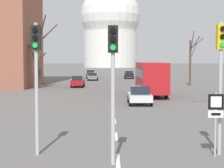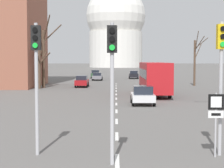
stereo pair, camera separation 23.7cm
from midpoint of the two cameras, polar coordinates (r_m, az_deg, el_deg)
lane_stripe_0 at (r=14.26m, az=1.28°, el=-11.59°), size 0.16×2.00×0.01m
lane_stripe_1 at (r=18.63m, az=1.11°, el=-7.95°), size 0.16×2.00×0.01m
lane_stripe_2 at (r=23.06m, az=1.00°, el=-5.69°), size 0.16×2.00×0.01m
lane_stripe_3 at (r=27.51m, az=0.93°, el=-4.17°), size 0.16×2.00×0.01m
lane_stripe_4 at (r=31.97m, az=0.88°, el=-3.07°), size 0.16×2.00×0.01m
lane_stripe_5 at (r=36.45m, az=0.84°, el=-2.23°), size 0.16×2.00×0.01m
lane_stripe_6 at (r=40.92m, az=0.81°, el=-1.59°), size 0.16×2.00×0.01m
lane_stripe_7 at (r=45.41m, az=0.78°, el=-1.06°), size 0.16×2.00×0.01m
lane_stripe_8 at (r=49.89m, az=0.76°, el=-0.64°), size 0.16×2.00×0.01m
lane_stripe_9 at (r=54.38m, az=0.75°, el=-0.28°), size 0.16×2.00×0.01m
lane_stripe_10 at (r=58.87m, az=0.73°, el=0.02°), size 0.16×2.00×0.01m
traffic_signal_near_right at (r=15.20m, az=16.73°, el=3.10°), size 0.36×0.34×5.24m
traffic_signal_centre_tall at (r=13.25m, az=0.53°, el=2.71°), size 0.36×0.34×5.07m
traffic_signal_near_left at (r=14.91m, az=-11.02°, el=3.08°), size 0.36×0.34×5.20m
route_sign_post at (r=15.00m, az=15.98°, el=-4.34°), size 0.60×0.08×2.50m
sedan_near_left at (r=52.19m, az=-4.47°, el=0.43°), size 1.73×4.37×1.60m
sedan_near_right at (r=69.38m, az=-2.15°, el=1.20°), size 1.84×4.60×1.45m
sedan_mid_centre at (r=77.17m, az=-2.44°, el=1.53°), size 1.83×4.47×1.72m
sedan_far_left at (r=31.63m, az=4.90°, el=-1.69°), size 1.94×3.82×1.60m
sedan_far_right at (r=75.49m, az=3.40°, el=1.44°), size 1.85×4.12×1.62m
city_bus at (r=40.11m, az=6.63°, el=1.21°), size 2.66×10.80×3.48m
bare_tree_left_near at (r=51.24m, az=-10.37°, el=4.43°), size 5.66×2.85×9.60m
bare_tree_right_near at (r=55.69m, az=12.70°, el=3.60°), size 1.80×2.43×7.84m
bare_tree_left_far at (r=50.04m, az=-10.87°, el=2.73°), size 2.16×3.61×6.70m
capitol_dome at (r=194.19m, az=0.62°, el=8.73°), size 30.34×30.34×42.85m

